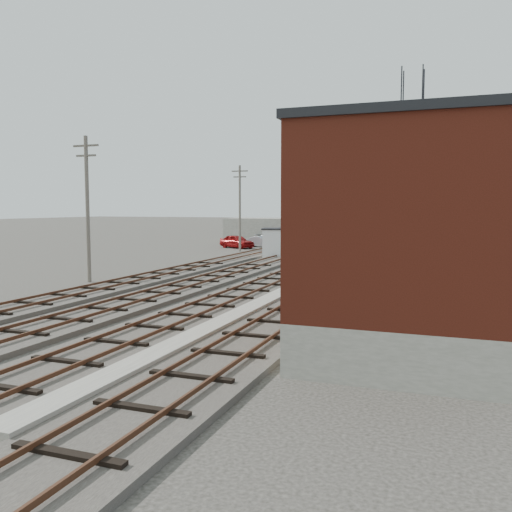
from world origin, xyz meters
The scene contains 23 objects.
ground centered at (0.00, 60.00, 0.00)m, with size 320.00×320.00×0.00m, color #282621.
track_right centered at (2.50, 39.00, 0.11)m, with size 3.20×90.00×0.39m.
track_mid_right centered at (-1.50, 39.00, 0.11)m, with size 3.20×90.00×0.39m.
track_mid_left centered at (-5.50, 39.00, 0.11)m, with size 3.20×90.00×0.39m.
track_left centered at (-9.50, 39.00, 0.11)m, with size 3.20×90.00×0.39m.
platform_curb centered at (0.50, 14.00, 0.13)m, with size 0.90×28.00×0.26m, color gray.
brick_building centered at (7.50, 12.00, 3.63)m, with size 6.54×12.20×7.22m.
lattice_tower centered at (5.50, 35.00, 7.50)m, with size 1.60×1.60×15.00m.
utility_pole_left_a centered at (-12.50, 20.00, 4.80)m, with size 1.80×0.24×9.00m.
utility_pole_left_b centered at (-12.50, 45.00, 4.80)m, with size 1.80×0.24×9.00m.
utility_pole_left_c centered at (-12.50, 70.00, 4.80)m, with size 1.80×0.24×9.00m.
utility_pole_right_a centered at (6.50, 28.00, 4.80)m, with size 1.80×0.24×9.00m.
utility_pole_right_b centered at (6.50, 58.00, 4.80)m, with size 1.80×0.24×9.00m.
apartment_left centered at (-18.00, 135.00, 15.00)m, with size 22.00×14.00×30.00m, color gray.
apartment_right centered at (8.00, 150.00, 13.00)m, with size 16.00×12.00×26.00m, color gray.
shed_left centered at (-16.00, 60.00, 1.60)m, with size 8.00×5.00×3.20m, color gray.
shed_right centered at (9.00, 70.00, 2.00)m, with size 6.00×6.00×4.00m, color gray.
signal_mast centered at (3.70, 11.25, 2.45)m, with size 0.40×0.41×4.14m.
switch_stand centered at (-1.00, 24.00, 0.67)m, with size 0.43×0.43×1.43m.
site_trailer centered at (-4.74, 40.02, 1.38)m, with size 7.01×4.34×2.74m.
car_red centered at (-14.55, 49.13, 0.77)m, with size 1.81×4.49×1.53m, color maroon.
car_silver centered at (-12.51, 51.73, 0.62)m, with size 1.31×3.76×1.24m, color #B9BCC1.
car_grey centered at (-12.98, 56.73, 0.62)m, with size 1.74×4.29×1.24m, color slate.
Camera 1 is at (8.92, -7.78, 4.66)m, focal length 38.00 mm.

